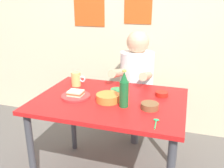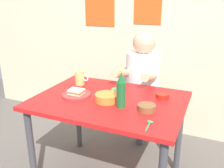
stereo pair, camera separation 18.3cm
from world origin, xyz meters
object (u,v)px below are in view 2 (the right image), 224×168
object	(u,v)px
stool	(141,113)
plate_orange	(76,95)
beer_mug	(80,78)
sambal_bowl_red	(163,96)
sandwich	(76,92)
dining_table	(109,110)
person_seated	(142,74)
beer_bottle	(121,91)

from	to	relation	value
stool	plate_orange	size ratio (longest dim) A/B	2.05
beer_mug	sambal_bowl_red	world-z (taller)	beer_mug
plate_orange	sandwich	bearing A→B (deg)	0.00
plate_orange	sandwich	xyz separation A→B (m)	(0.00, 0.00, 0.02)
dining_table	plate_orange	xyz separation A→B (m)	(-0.26, -0.04, 0.10)
dining_table	plate_orange	world-z (taller)	plate_orange
dining_table	sambal_bowl_red	size ratio (longest dim) A/B	11.46
stool	sandwich	xyz separation A→B (m)	(-0.33, -0.67, 0.42)
person_seated	sambal_bowl_red	xyz separation A→B (m)	(0.29, -0.45, -0.01)
stool	beer_bottle	bearing A→B (deg)	-85.04
dining_table	sandwich	world-z (taller)	sandwich
beer_bottle	beer_mug	bearing A→B (deg)	149.35
sambal_bowl_red	stool	bearing A→B (deg)	122.36
sambal_bowl_red	plate_orange	bearing A→B (deg)	-160.95
dining_table	beer_mug	bearing A→B (deg)	152.20
sandwich	beer_bottle	distance (m)	0.41
beer_bottle	sambal_bowl_red	size ratio (longest dim) A/B	2.73
beer_mug	sambal_bowl_red	bearing A→B (deg)	-1.53
dining_table	beer_bottle	distance (m)	0.27
dining_table	stool	bearing A→B (deg)	83.73
plate_orange	beer_mug	xyz separation A→B (m)	(-0.10, 0.23, 0.05)
person_seated	sambal_bowl_red	size ratio (longest dim) A/B	7.49
stool	sambal_bowl_red	distance (m)	0.68
dining_table	sambal_bowl_red	bearing A→B (deg)	25.49
beer_bottle	sambal_bowl_red	distance (m)	0.37
beer_mug	beer_bottle	bearing A→B (deg)	-30.65
stool	beer_mug	bearing A→B (deg)	-134.45
sambal_bowl_red	sandwich	bearing A→B (deg)	-160.95
plate_orange	sambal_bowl_red	xyz separation A→B (m)	(0.62, 0.21, 0.01)
beer_mug	sambal_bowl_red	size ratio (longest dim) A/B	1.31
dining_table	beer_mug	size ratio (longest dim) A/B	8.73
stool	beer_mug	world-z (taller)	beer_mug
dining_table	stool	world-z (taller)	dining_table
sandwich	beer_bottle	xyz separation A→B (m)	(0.39, -0.06, 0.09)
dining_table	sambal_bowl_red	distance (m)	0.41
plate_orange	stool	bearing A→B (deg)	63.98
sambal_bowl_red	beer_mug	bearing A→B (deg)	178.47
person_seated	beer_bottle	bearing A→B (deg)	-84.96
person_seated	beer_mug	xyz separation A→B (m)	(-0.43, -0.43, 0.03)
plate_orange	beer_mug	distance (m)	0.26
person_seated	plate_orange	size ratio (longest dim) A/B	3.27
person_seated	beer_mug	size ratio (longest dim) A/B	5.71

